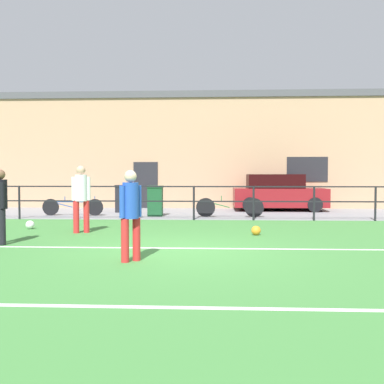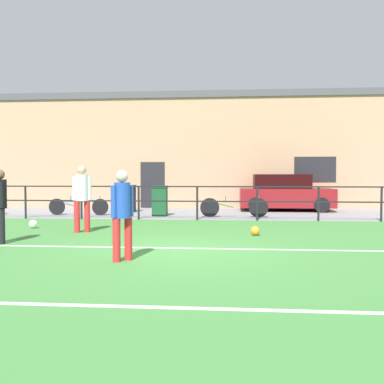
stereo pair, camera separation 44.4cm
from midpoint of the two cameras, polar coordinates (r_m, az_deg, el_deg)
The scene contains 16 objects.
ground at distance 8.87m, azimuth -2.96°, elevation -7.77°, with size 60.00×44.00×0.04m, color #42843D.
field_line_touchline at distance 9.17m, azimuth -2.77°, elevation -7.30°, with size 36.00×0.11×0.00m, color white.
field_line_hash at distance 5.24m, azimuth -7.23°, elevation -14.64°, with size 36.00×0.11×0.00m, color white.
pavement_strip at distance 17.28m, azimuth -0.13°, elevation -2.78°, with size 48.00×5.00×0.02m, color gray.
perimeter_fence at distance 14.74m, azimuth -0.62°, elevation -0.77°, with size 36.07×0.07×1.15m.
clubhouse_facade at distance 20.94m, azimuth 0.40°, elevation 5.33°, with size 28.00×2.56×5.28m.
player_goalkeeper at distance 10.53m, azimuth -24.74°, elevation -1.18°, with size 0.32×0.37×1.64m.
player_striker at distance 7.78m, azimuth -9.60°, elevation -2.29°, with size 0.35×0.33×1.60m.
player_winger at distance 11.89m, azimuth -15.25°, elevation -0.34°, with size 0.45×0.31×1.76m.
soccer_ball_match at distance 11.17m, azimuth 7.19°, elevation -4.99°, with size 0.24×0.24×0.24m, color orange.
soccer_ball_spare at distance 13.25m, azimuth -21.20°, elevation -3.99°, with size 0.24×0.24×0.24m, color white.
parked_car_red at distance 18.81m, azimuth 10.44°, elevation -0.16°, with size 3.82×1.89×1.53m.
bicycle_parked_0 at distance 15.61m, azimuth 4.10°, elevation -1.98°, with size 2.40×0.04×0.77m.
bicycle_parked_1 at distance 16.83m, azimuth -15.99°, elevation -1.86°, with size 2.27×0.04×0.72m.
trash_bin_0 at distance 16.02m, azimuth -5.59°, elevation -1.14°, with size 0.55×0.47×1.11m.
trash_bin_1 at distance 17.88m, azimuth -9.71°, elevation -0.84°, with size 0.55×0.47×1.09m.
Camera 1 is at (0.66, -8.71, 1.52)m, focal length 41.05 mm.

